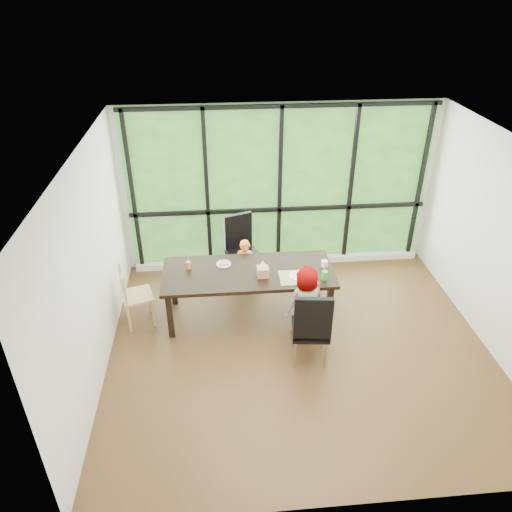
{
  "coord_description": "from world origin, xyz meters",
  "views": [
    {
      "loc": [
        -1.02,
        -4.89,
        4.37
      ],
      "look_at": [
        -0.52,
        0.67,
        1.05
      ],
      "focal_mm": 34.0,
      "sensor_mm": 36.0,
      "label": 1
    }
  ],
  "objects_px": {
    "chair_window_leather": "(243,250)",
    "green_cup": "(324,275)",
    "dining_table": "(248,293)",
    "chair_end_beech": "(137,296)",
    "white_mug": "(324,264)",
    "child_toddler": "(245,267)",
    "plate_near": "(298,276)",
    "orange_cup": "(189,265)",
    "child_older": "(304,304)",
    "tissue_box": "(263,272)",
    "chair_interior_leather": "(311,325)",
    "plate_far": "(224,264)"
  },
  "relations": [
    {
      "from": "orange_cup",
      "to": "white_mug",
      "type": "xyz_separation_m",
      "value": [
        1.9,
        -0.13,
        -0.01
      ]
    },
    {
      "from": "dining_table",
      "to": "plate_near",
      "type": "xyz_separation_m",
      "value": [
        0.66,
        -0.19,
        0.38
      ]
    },
    {
      "from": "plate_near",
      "to": "tissue_box",
      "type": "distance_m",
      "value": 0.48
    },
    {
      "from": "chair_interior_leather",
      "to": "chair_end_beech",
      "type": "bearing_deg",
      "value": -16.16
    },
    {
      "from": "chair_end_beech",
      "to": "plate_near",
      "type": "bearing_deg",
      "value": -110.16
    },
    {
      "from": "chair_interior_leather",
      "to": "white_mug",
      "type": "bearing_deg",
      "value": -103.53
    },
    {
      "from": "dining_table",
      "to": "white_mug",
      "type": "height_order",
      "value": "white_mug"
    },
    {
      "from": "chair_end_beech",
      "to": "plate_near",
      "type": "distance_m",
      "value": 2.24
    },
    {
      "from": "plate_near",
      "to": "child_toddler",
      "type": "bearing_deg",
      "value": 130.57
    },
    {
      "from": "chair_interior_leather",
      "to": "white_mug",
      "type": "height_order",
      "value": "chair_interior_leather"
    },
    {
      "from": "dining_table",
      "to": "child_toddler",
      "type": "height_order",
      "value": "child_toddler"
    },
    {
      "from": "plate_far",
      "to": "plate_near",
      "type": "bearing_deg",
      "value": -21.64
    },
    {
      "from": "chair_window_leather",
      "to": "child_older",
      "type": "xyz_separation_m",
      "value": [
        0.71,
        -1.51,
        0.01
      ]
    },
    {
      "from": "plate_far",
      "to": "green_cup",
      "type": "height_order",
      "value": "green_cup"
    },
    {
      "from": "child_older",
      "to": "tissue_box",
      "type": "relative_size",
      "value": 6.95
    },
    {
      "from": "child_toddler",
      "to": "chair_window_leather",
      "type": "bearing_deg",
      "value": 101.41
    },
    {
      "from": "child_toddler",
      "to": "chair_end_beech",
      "type": "bearing_deg",
      "value": -149.03
    },
    {
      "from": "chair_window_leather",
      "to": "green_cup",
      "type": "distance_m",
      "value": 1.64
    },
    {
      "from": "child_older",
      "to": "tissue_box",
      "type": "bearing_deg",
      "value": -55.84
    },
    {
      "from": "chair_end_beech",
      "to": "child_toddler",
      "type": "distance_m",
      "value": 1.67
    },
    {
      "from": "chair_end_beech",
      "to": "plate_near",
      "type": "relative_size",
      "value": 3.65
    },
    {
      "from": "dining_table",
      "to": "green_cup",
      "type": "bearing_deg",
      "value": -16.31
    },
    {
      "from": "chair_interior_leather",
      "to": "tissue_box",
      "type": "xyz_separation_m",
      "value": [
        -0.52,
        0.84,
        0.28
      ]
    },
    {
      "from": "chair_end_beech",
      "to": "tissue_box",
      "type": "relative_size",
      "value": 5.72
    },
    {
      "from": "chair_end_beech",
      "to": "orange_cup",
      "type": "distance_m",
      "value": 0.83
    },
    {
      "from": "green_cup",
      "to": "white_mug",
      "type": "bearing_deg",
      "value": 77.79
    },
    {
      "from": "green_cup",
      "to": "chair_interior_leather",
      "type": "bearing_deg",
      "value": -113.75
    },
    {
      "from": "plate_far",
      "to": "orange_cup",
      "type": "distance_m",
      "value": 0.5
    },
    {
      "from": "plate_far",
      "to": "orange_cup",
      "type": "relative_size",
      "value": 1.95
    },
    {
      "from": "child_older",
      "to": "plate_near",
      "type": "xyz_separation_m",
      "value": [
        -0.04,
        0.36,
        0.21
      ]
    },
    {
      "from": "chair_interior_leather",
      "to": "plate_near",
      "type": "distance_m",
      "value": 0.82
    },
    {
      "from": "white_mug",
      "to": "tissue_box",
      "type": "height_order",
      "value": "tissue_box"
    },
    {
      "from": "chair_end_beech",
      "to": "green_cup",
      "type": "relative_size",
      "value": 7.05
    },
    {
      "from": "white_mug",
      "to": "dining_table",
      "type": "bearing_deg",
      "value": -178.83
    },
    {
      "from": "child_toddler",
      "to": "plate_near",
      "type": "xyz_separation_m",
      "value": [
        0.66,
        -0.78,
        0.31
      ]
    },
    {
      "from": "child_toddler",
      "to": "white_mug",
      "type": "relative_size",
      "value": 9.41
    },
    {
      "from": "tissue_box",
      "to": "chair_interior_leather",
      "type": "bearing_deg",
      "value": -58.26
    },
    {
      "from": "green_cup",
      "to": "white_mug",
      "type": "xyz_separation_m",
      "value": [
        0.07,
        0.32,
        -0.02
      ]
    },
    {
      "from": "chair_window_leather",
      "to": "white_mug",
      "type": "relative_size",
      "value": 11.25
    },
    {
      "from": "chair_window_leather",
      "to": "plate_near",
      "type": "height_order",
      "value": "chair_window_leather"
    },
    {
      "from": "chair_interior_leather",
      "to": "tissue_box",
      "type": "distance_m",
      "value": 1.03
    },
    {
      "from": "chair_end_beech",
      "to": "white_mug",
      "type": "height_order",
      "value": "chair_end_beech"
    },
    {
      "from": "plate_near",
      "to": "chair_end_beech",
      "type": "bearing_deg",
      "value": 175.72
    },
    {
      "from": "chair_end_beech",
      "to": "child_toddler",
      "type": "xyz_separation_m",
      "value": [
        1.55,
        0.61,
        0.0
      ]
    },
    {
      "from": "child_toddler",
      "to": "white_mug",
      "type": "xyz_separation_m",
      "value": [
        1.08,
        -0.56,
        0.35
      ]
    },
    {
      "from": "orange_cup",
      "to": "child_toddler",
      "type": "bearing_deg",
      "value": 28.03
    },
    {
      "from": "chair_interior_leather",
      "to": "tissue_box",
      "type": "bearing_deg",
      "value": -51.53
    },
    {
      "from": "chair_window_leather",
      "to": "child_older",
      "type": "distance_m",
      "value": 1.67
    },
    {
      "from": "dining_table",
      "to": "child_toddler",
      "type": "relative_size",
      "value": 2.63
    },
    {
      "from": "dining_table",
      "to": "chair_end_beech",
      "type": "xyz_separation_m",
      "value": [
        -1.55,
        -0.02,
        0.08
      ]
    }
  ]
}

